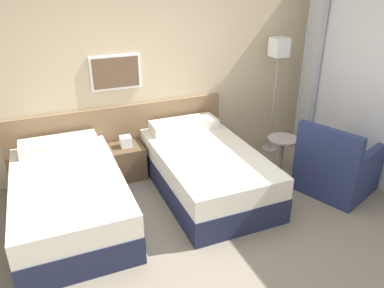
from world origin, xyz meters
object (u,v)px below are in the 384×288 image
at_px(bed_near_window, 205,169).
at_px(nightstand, 127,161).
at_px(bed_near_door, 69,197).
at_px(side_table, 282,149).
at_px(armchair, 336,169).
at_px(floor_lamp, 278,59).

relative_size(bed_near_window, nightstand, 3.35).
distance_m(bed_near_door, side_table, 2.72).
relative_size(bed_near_door, side_table, 3.68).
relative_size(bed_near_door, nightstand, 3.35).
relative_size(side_table, armchair, 0.52).
xyz_separation_m(nightstand, floor_lamp, (2.21, -0.04, 1.16)).
bearing_deg(nightstand, bed_near_door, -138.72).
height_order(side_table, armchair, armchair).
bearing_deg(bed_near_door, floor_lamp, 12.58).
bearing_deg(nightstand, bed_near_window, -41.28).
distance_m(floor_lamp, armchair, 1.70).
xyz_separation_m(bed_near_door, armchair, (3.10, -0.63, 0.01)).
relative_size(floor_lamp, armchair, 1.67).
bearing_deg(floor_lamp, bed_near_door, -167.42).
bearing_deg(armchair, side_table, 11.38).
relative_size(nightstand, floor_lamp, 0.34).
distance_m(floor_lamp, side_table, 1.28).
bearing_deg(floor_lamp, side_table, -113.35).
height_order(bed_near_door, nightstand, bed_near_door).
bearing_deg(side_table, bed_near_window, 178.90).
height_order(bed_near_door, side_table, bed_near_door).
height_order(nightstand, floor_lamp, floor_lamp).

